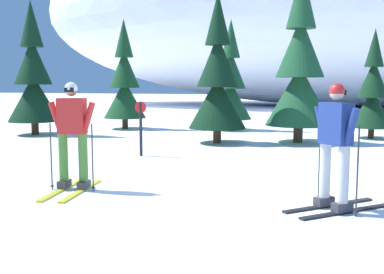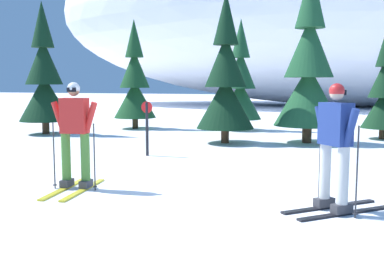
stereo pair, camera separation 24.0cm
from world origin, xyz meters
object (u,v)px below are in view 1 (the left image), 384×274
skier_red_jacket (72,133)px  pine_tree_far_left (33,79)px  pine_tree_center (217,81)px  skier_navy_jacket (335,144)px  trail_marker_post (141,125)px  pine_tree_center_left (230,84)px  pine_tree_right (373,93)px  pine_tree_left (124,83)px  pine_tree_center_right (300,70)px

skier_red_jacket → pine_tree_far_left: size_ratio=0.39×
skier_red_jacket → pine_tree_center: size_ratio=0.41×
pine_tree_far_left → skier_navy_jacket: bearing=-35.9°
skier_red_jacket → trail_marker_post: bearing=94.7°
pine_tree_center_left → pine_tree_right: pine_tree_center_left is taller
pine_tree_left → pine_tree_center: size_ratio=0.96×
pine_tree_center → trail_marker_post: (-1.20, -2.87, -1.06)m
pine_tree_center_left → pine_tree_left: bearing=-170.5°
pine_tree_far_left → trail_marker_post: (5.25, -3.29, -1.13)m
pine_tree_center → pine_tree_right: bearing=29.3°
skier_navy_jacket → skier_red_jacket: bearing=178.8°
skier_red_jacket → pine_tree_left: pine_tree_left is taller
pine_tree_center_left → trail_marker_post: size_ratio=3.10×
pine_tree_left → pine_tree_center_right: bearing=-19.2°
pine_tree_far_left → pine_tree_center_left: (6.07, 3.36, -0.18)m
pine_tree_far_left → pine_tree_left: 3.42m
skier_navy_jacket → pine_tree_left: (-7.54, 9.67, 0.80)m
pine_tree_far_left → pine_tree_center_left: pine_tree_far_left is taller
pine_tree_left → pine_tree_center_left: pine_tree_left is taller
pine_tree_center_right → trail_marker_post: bearing=-133.3°
skier_navy_jacket → pine_tree_right: pine_tree_right is taller
pine_tree_center_right → trail_marker_post: size_ratio=3.85×
pine_tree_center → pine_tree_center_right: 2.42m
pine_tree_center_left → pine_tree_center_right: 4.00m
pine_tree_far_left → pine_tree_right: (10.88, 2.07, -0.44)m
pine_tree_center → pine_tree_right: 5.09m
pine_tree_center_left → pine_tree_center_right: (2.66, -2.97, 0.41)m
pine_tree_right → skier_navy_jacket: bearing=-97.8°
skier_red_jacket → trail_marker_post: size_ratio=1.35×
pine_tree_center_left → pine_tree_right: size_ratio=1.18×
pine_tree_left → trail_marker_post: pine_tree_left is taller
skier_navy_jacket → pine_tree_far_left: (-9.65, 6.97, 0.95)m
pine_tree_center → trail_marker_post: bearing=-112.8°
skier_red_jacket → pine_tree_right: bearing=59.2°
pine_tree_center_left → trail_marker_post: 6.77m
pine_tree_center_left → pine_tree_far_left: bearing=-151.0°
pine_tree_left → pine_tree_center_right: 7.01m
pine_tree_left → pine_tree_right: (8.78, -0.63, -0.30)m
pine_tree_far_left → pine_tree_center_left: size_ratio=1.10×
skier_red_jacket → pine_tree_center_left: 10.28m
pine_tree_far_left → pine_tree_center_right: 8.73m
pine_tree_right → pine_tree_left: bearing=175.9°
pine_tree_center → pine_tree_right: size_ratio=1.26×
pine_tree_left → trail_marker_post: bearing=-62.3°
skier_red_jacket → pine_tree_right: 10.43m
trail_marker_post → pine_tree_center_right: bearing=46.7°
pine_tree_center_left → pine_tree_center: (0.39, -3.78, 0.11)m
skier_navy_jacket → pine_tree_center: 7.34m
trail_marker_post → pine_tree_right: bearing=43.6°
pine_tree_center_left → pine_tree_center_right: size_ratio=0.80×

